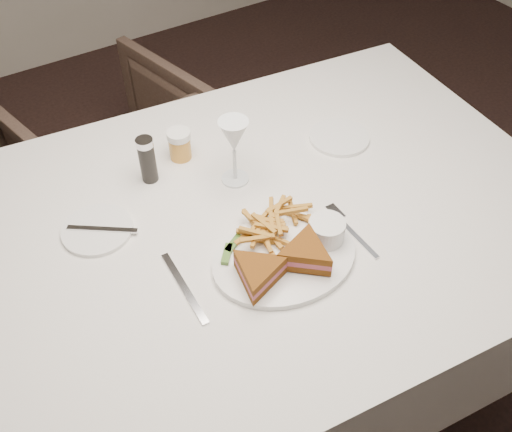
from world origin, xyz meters
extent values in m
plane|color=black|center=(0.00, 0.00, 0.00)|extent=(5.00, 5.00, 0.00)
cube|color=silver|center=(-0.32, 0.25, 0.38)|extent=(1.65, 1.19, 0.75)
imported|color=#46342B|center=(-0.34, 1.17, 0.32)|extent=(0.74, 0.71, 0.65)
ellipsoid|color=white|center=(-0.32, 0.10, 0.76)|extent=(0.35, 0.28, 0.01)
cube|color=silver|center=(-0.53, 0.15, 0.75)|extent=(0.02, 0.21, 0.00)
cylinder|color=white|center=(-0.62, 0.40, 0.76)|extent=(0.16, 0.16, 0.01)
cylinder|color=white|center=(0.05, 0.37, 0.76)|extent=(0.16, 0.16, 0.01)
cylinder|color=black|center=(-0.45, 0.49, 0.81)|extent=(0.04, 0.04, 0.12)
cylinder|color=#C7872F|center=(-0.34, 0.53, 0.79)|extent=(0.06, 0.06, 0.08)
cube|color=#3F6624|center=(-0.39, 0.18, 0.77)|extent=(0.06, 0.04, 0.01)
cube|color=#3F6624|center=(-0.42, 0.17, 0.77)|extent=(0.05, 0.05, 0.01)
cylinder|color=white|center=(-0.21, 0.09, 0.79)|extent=(0.08, 0.08, 0.05)
camera|label=1|loc=(-0.79, -0.53, 1.70)|focal=40.00mm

